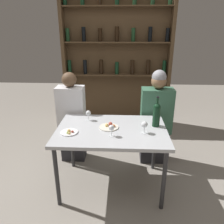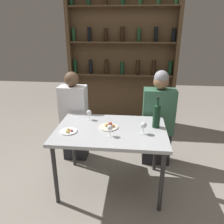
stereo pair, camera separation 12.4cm
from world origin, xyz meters
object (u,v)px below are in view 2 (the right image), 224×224
at_px(wine_bottle, 157,115).
at_px(food_plate_0, 69,131).
at_px(seated_person_left, 74,119).
at_px(wine_glass_2, 143,126).
at_px(wine_glass_0, 89,113).
at_px(food_plate_1, 109,126).
at_px(seated_person_right, 158,121).
at_px(wine_glass_1, 110,128).

distance_m(wine_bottle, food_plate_0, 0.96).
height_order(food_plate_0, seated_person_left, seated_person_left).
height_order(wine_glass_2, food_plate_0, wine_glass_2).
relative_size(wine_glass_2, food_plate_0, 0.70).
distance_m(wine_glass_0, food_plate_1, 0.33).
relative_size(food_plate_0, seated_person_right, 0.14).
bearing_deg(seated_person_right, wine_glass_0, -158.94).
bearing_deg(wine_glass_0, wine_bottle, -9.47).
xyz_separation_m(food_plate_1, seated_person_right, (0.59, 0.52, -0.13)).
relative_size(wine_bottle, wine_glass_0, 2.83).
relative_size(wine_bottle, wine_glass_1, 2.82).
bearing_deg(food_plate_0, food_plate_1, 21.07).
distance_m(wine_glass_1, seated_person_right, 0.93).
distance_m(seated_person_left, seated_person_right, 1.13).
height_order(food_plate_1, seated_person_right, seated_person_right).
bearing_deg(wine_glass_2, seated_person_left, 145.27).
xyz_separation_m(food_plate_1, seated_person_left, (-0.54, 0.52, -0.16)).
relative_size(wine_glass_1, food_plate_1, 0.57).
bearing_deg(food_plate_1, food_plate_0, -158.93).
distance_m(wine_bottle, wine_glass_2, 0.23).
distance_m(wine_bottle, wine_glass_0, 0.78).
xyz_separation_m(wine_bottle, food_plate_1, (-0.52, -0.06, -0.14)).
bearing_deg(seated_person_left, wine_bottle, -23.35).
bearing_deg(wine_bottle, wine_glass_1, -151.33).
relative_size(wine_glass_0, wine_glass_1, 1.00).
distance_m(food_plate_0, seated_person_left, 0.70).
xyz_separation_m(wine_glass_0, seated_person_right, (0.84, 0.33, -0.21)).
height_order(wine_glass_2, seated_person_right, seated_person_right).
bearing_deg(seated_person_left, seated_person_right, 0.00).
relative_size(wine_bottle, wine_glass_2, 2.66).
distance_m(food_plate_0, food_plate_1, 0.44).
bearing_deg(seated_person_right, wine_glass_2, -109.10).
bearing_deg(wine_glass_2, wine_glass_0, 154.15).
height_order(wine_bottle, food_plate_1, wine_bottle).
xyz_separation_m(food_plate_0, seated_person_left, (-0.13, 0.67, -0.16)).
xyz_separation_m(wine_glass_1, wine_glass_2, (0.33, 0.09, 0.01)).
relative_size(wine_glass_1, wine_glass_2, 0.94).
height_order(wine_glass_1, wine_glass_2, wine_glass_2).
distance_m(wine_glass_0, wine_glass_2, 0.70).
bearing_deg(food_plate_0, seated_person_left, 100.86).
xyz_separation_m(wine_glass_2, food_plate_1, (-0.37, 0.11, -0.08)).
bearing_deg(wine_glass_0, seated_person_left, 130.77).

